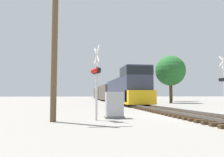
# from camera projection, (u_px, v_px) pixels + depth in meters

# --- Properties ---
(ground_plane) EXTENTS (400.00, 400.00, 0.00)m
(ground_plane) POSITION_uv_depth(u_px,v_px,m) (186.00, 116.00, 13.76)
(ground_plane) COLOR gray
(rail_track_bed) EXTENTS (2.60, 160.00, 0.31)m
(rail_track_bed) POSITION_uv_depth(u_px,v_px,m) (186.00, 114.00, 13.77)
(rail_track_bed) COLOR #42301E
(rail_track_bed) RESTS_ON ground
(freight_train) EXTENTS (3.11, 50.03, 4.70)m
(freight_train) POSITION_uv_depth(u_px,v_px,m) (110.00, 92.00, 46.11)
(freight_train) COLOR #33384C
(freight_train) RESTS_ON ground
(crossing_signal_near) EXTENTS (0.48, 1.01, 3.93)m
(crossing_signal_near) POSITION_uv_depth(u_px,v_px,m) (96.00, 74.00, 11.58)
(crossing_signal_near) COLOR silver
(crossing_signal_near) RESTS_ON ground
(crossing_signal_far) EXTENTS (0.46, 1.01, 4.66)m
(crossing_signal_far) POSITION_uv_depth(u_px,v_px,m) (224.00, 80.00, 18.00)
(crossing_signal_far) COLOR silver
(crossing_signal_far) RESTS_ON ground
(relay_cabinet) EXTENTS (1.08, 0.71, 1.50)m
(relay_cabinet) POSITION_uv_depth(u_px,v_px,m) (114.00, 105.00, 12.51)
(relay_cabinet) COLOR slate
(relay_cabinet) RESTS_ON ground
(utility_pole) EXTENTS (1.80, 0.30, 8.28)m
(utility_pole) POSITION_uv_depth(u_px,v_px,m) (55.00, 37.00, 11.09)
(utility_pole) COLOR brown
(utility_pole) RESTS_ON ground
(tree_far_right) EXTENTS (5.13, 5.13, 8.07)m
(tree_far_right) POSITION_uv_depth(u_px,v_px,m) (170.00, 71.00, 37.21)
(tree_far_right) COLOR #473521
(tree_far_right) RESTS_ON ground
(tree_mid_background) EXTENTS (5.09, 5.09, 9.45)m
(tree_mid_background) POSITION_uv_depth(u_px,v_px,m) (171.00, 70.00, 48.29)
(tree_mid_background) COLOR #473521
(tree_mid_background) RESTS_ON ground
(tree_deep_background) EXTENTS (5.39, 5.39, 7.96)m
(tree_deep_background) POSITION_uv_depth(u_px,v_px,m) (131.00, 80.00, 57.77)
(tree_deep_background) COLOR #473521
(tree_deep_background) RESTS_ON ground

